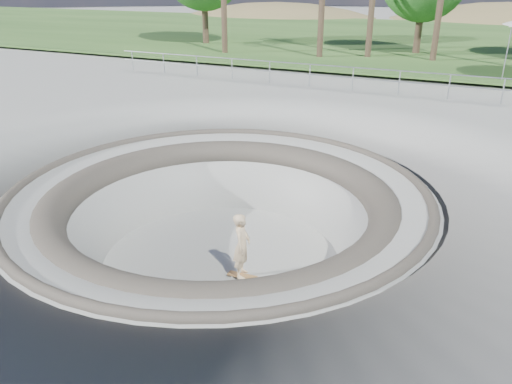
% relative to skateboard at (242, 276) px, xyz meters
% --- Properties ---
extents(ground, '(180.00, 180.00, 0.00)m').
position_rel_skateboard_xyz_m(ground, '(-0.92, 0.64, 1.84)').
color(ground, gray).
rests_on(ground, ground).
extents(skate_bowl, '(14.00, 14.00, 4.10)m').
position_rel_skateboard_xyz_m(skate_bowl, '(-0.92, 0.64, 0.01)').
color(skate_bowl, gray).
rests_on(skate_bowl, ground).
extents(grass_strip, '(180.00, 36.00, 0.12)m').
position_rel_skateboard_xyz_m(grass_strip, '(-0.92, 34.64, 2.06)').
color(grass_strip, '#2A5020').
rests_on(grass_strip, ground).
extents(distant_hills, '(103.20, 45.00, 28.60)m').
position_rel_skateboard_xyz_m(distant_hills, '(2.86, 57.81, -5.18)').
color(distant_hills, olive).
rests_on(distant_hills, ground).
extents(safety_railing, '(25.00, 0.06, 1.03)m').
position_rel_skateboard_xyz_m(safety_railing, '(-0.92, 12.64, 2.53)').
color(safety_railing, '#999EA2').
rests_on(safety_railing, ground).
extents(skateboard, '(0.74, 0.25, 0.08)m').
position_rel_skateboard_xyz_m(skateboard, '(0.00, 0.00, 0.00)').
color(skateboard, olive).
rests_on(skateboard, ground).
extents(skater, '(0.52, 0.67, 1.62)m').
position_rel_skateboard_xyz_m(skater, '(-0.00, 0.00, 0.82)').
color(skater, '#CFB186').
rests_on(skater, skateboard).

